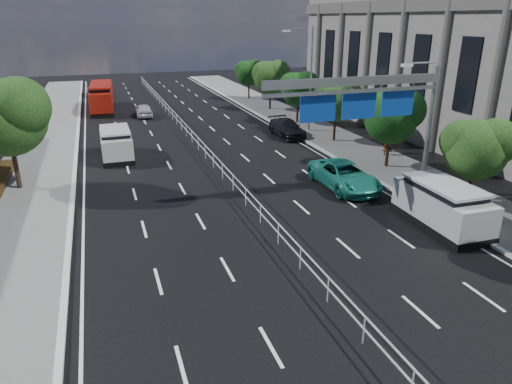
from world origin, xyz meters
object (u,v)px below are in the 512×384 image
pedestrian_b (387,139)px  red_bus (102,96)px  near_car_silver (143,110)px  white_minivan (116,143)px  pedestrian_a (387,143)px  parked_car_teal (344,175)px  near_car_dark (94,89)px  parked_car_dark (287,128)px  overhead_gantry (373,99)px  silver_minivan (442,205)px

pedestrian_b → red_bus: bearing=-25.1°
near_car_silver → pedestrian_b: bearing=127.7°
near_car_silver → white_minivan: bearing=75.9°
red_bus → pedestrian_b: size_ratio=5.30×
pedestrian_a → pedestrian_b: (0.59, 0.90, 0.06)m
parked_car_teal → red_bus: bearing=112.0°
near_car_dark → parked_car_dark: bearing=114.7°
near_car_silver → near_car_dark: size_ratio=0.79×
pedestrian_b → near_car_silver: bearing=-24.6°
overhead_gantry → near_car_silver: 29.77m
overhead_gantry → parked_car_dark: 15.95m
white_minivan → parked_car_dark: white_minivan is taller
near_car_dark → parked_car_dark: size_ratio=1.02×
silver_minivan → parked_car_dark: 19.51m
silver_minivan → parked_car_dark: silver_minivan is taller
parked_car_teal → near_car_silver: bearing=108.8°
near_car_dark → pedestrian_b: size_ratio=2.66×
pedestrian_a → pedestrian_b: bearing=-128.8°
pedestrian_b → silver_minivan: bearing=94.1°
parked_car_dark → pedestrian_a: (4.51, -8.25, 0.30)m
red_bus → near_car_dark: red_bus is taller
near_car_silver → pedestrian_b: (15.98, -20.10, 0.40)m
pedestrian_b → parked_car_dark: bearing=-28.4°
overhead_gantry → pedestrian_b: (6.66, 7.74, -4.53)m
overhead_gantry → silver_minivan: overhead_gantry is taller
near_car_silver → parked_car_dark: 16.76m
parked_car_dark → near_car_dark: bearing=117.3°
red_bus → parked_car_teal: size_ratio=1.77×
white_minivan → parked_car_teal: bearing=-41.5°
parked_car_dark → pedestrian_b: size_ratio=2.62×
pedestrian_a → red_bus: bearing=-59.2°
red_bus → parked_car_teal: (12.96, -31.24, -0.75)m
near_car_dark → parked_car_dark: 33.07m
silver_minivan → parked_car_dark: size_ratio=1.10×
parked_car_teal → parked_car_dark: parked_car_teal is taller
red_bus → near_car_dark: bearing=97.3°
white_minivan → red_bus: bearing=91.1°
red_bus → near_car_silver: bearing=-50.8°
overhead_gantry → parked_car_dark: size_ratio=2.10×
overhead_gantry → pedestrian_b: size_ratio=5.49×
near_car_silver → near_car_dark: (-4.67, 16.44, 0.15)m
near_car_silver → pedestrian_b: pedestrian_b is taller
parked_car_dark → pedestrian_a: size_ratio=2.81×
near_car_dark → pedestrian_a: size_ratio=2.85×
near_car_silver → near_car_dark: 17.09m
near_car_silver → parked_car_dark: parked_car_dark is taller
white_minivan → near_car_silver: white_minivan is taller
overhead_gantry → near_car_dark: overhead_gantry is taller
red_bus → pedestrian_b: bearing=-48.8°
overhead_gantry → red_bus: overhead_gantry is taller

